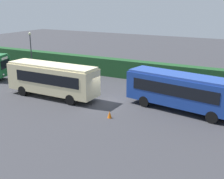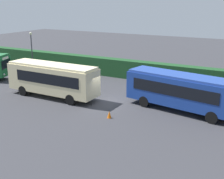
{
  "view_description": "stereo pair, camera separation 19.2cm",
  "coord_description": "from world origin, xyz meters",
  "px_view_note": "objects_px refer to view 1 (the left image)",
  "views": [
    {
      "loc": [
        13.79,
        -23.82,
        9.35
      ],
      "look_at": [
        0.78,
        0.12,
        1.33
      ],
      "focal_mm": 49.02,
      "sensor_mm": 36.0,
      "label": 1
    },
    {
      "loc": [
        13.95,
        -23.73,
        9.35
      ],
      "look_at": [
        0.78,
        0.12,
        1.33
      ],
      "focal_mm": 49.02,
      "sensor_mm": 36.0,
      "label": 2
    }
  ],
  "objects_px": {
    "bus_cream": "(52,78)",
    "person_center": "(73,84)",
    "bus_blue": "(183,90)",
    "traffic_cone": "(110,114)",
    "lamppost": "(31,47)"
  },
  "relations": [
    {
      "from": "traffic_cone",
      "to": "person_center",
      "type": "bearing_deg",
      "value": 147.69
    },
    {
      "from": "bus_blue",
      "to": "lamppost",
      "type": "relative_size",
      "value": 2.0
    },
    {
      "from": "bus_cream",
      "to": "bus_blue",
      "type": "height_order",
      "value": "bus_cream"
    },
    {
      "from": "lamppost",
      "to": "bus_blue",
      "type": "bearing_deg",
      "value": -14.24
    },
    {
      "from": "person_center",
      "to": "bus_cream",
      "type": "bearing_deg",
      "value": -123.91
    },
    {
      "from": "traffic_cone",
      "to": "lamppost",
      "type": "relative_size",
      "value": 0.11
    },
    {
      "from": "bus_blue",
      "to": "person_center",
      "type": "distance_m",
      "value": 11.42
    },
    {
      "from": "bus_cream",
      "to": "person_center",
      "type": "xyz_separation_m",
      "value": [
        1.02,
        1.98,
        -0.9
      ]
    },
    {
      "from": "bus_blue",
      "to": "traffic_cone",
      "type": "height_order",
      "value": "bus_blue"
    },
    {
      "from": "bus_cream",
      "to": "lamppost",
      "type": "height_order",
      "value": "lamppost"
    },
    {
      "from": "person_center",
      "to": "traffic_cone",
      "type": "bearing_deg",
      "value": -38.94
    },
    {
      "from": "bus_cream",
      "to": "person_center",
      "type": "distance_m",
      "value": 2.4
    },
    {
      "from": "traffic_cone",
      "to": "lamppost",
      "type": "xyz_separation_m",
      "value": [
        -17.74,
        10.21,
        2.99
      ]
    },
    {
      "from": "bus_cream",
      "to": "lamppost",
      "type": "bearing_deg",
      "value": -37.94
    },
    {
      "from": "lamppost",
      "to": "person_center",
      "type": "bearing_deg",
      "value": -28.42
    }
  ]
}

